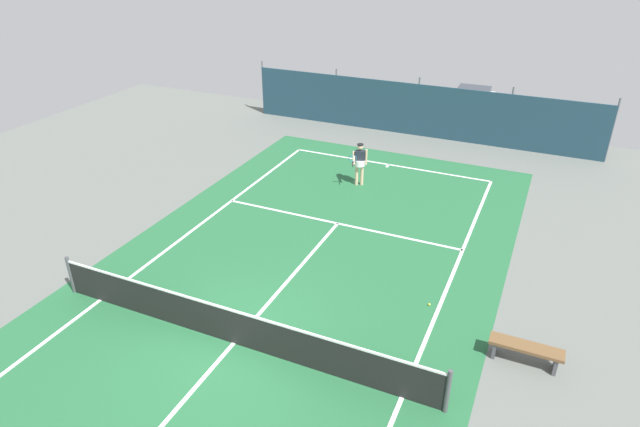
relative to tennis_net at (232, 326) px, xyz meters
name	(u,v)px	position (x,y,z in m)	size (l,w,h in m)	color
ground_plane	(234,343)	(0.00, 0.00, -0.51)	(36.00, 36.00, 0.00)	slate
court_surface	(234,343)	(0.00, 0.00, -0.51)	(11.02, 26.60, 0.01)	#236038
tennis_net	(232,326)	(0.00, 0.00, 0.00)	(10.12, 0.10, 1.10)	black
back_fence	(419,118)	(0.00, 16.37, 0.16)	(16.30, 0.98, 2.70)	#1E3D4C
tennis_player	(360,161)	(-0.44, 9.56, 0.45)	(0.57, 0.83, 1.64)	#D8AD8C
tennis_ball_near_player	(429,304)	(3.85, 3.32, -0.48)	(0.07, 0.07, 0.07)	#CCDB33
parked_car	(471,106)	(1.98, 18.77, 0.33)	(2.11, 4.25, 1.68)	silver
courtside_bench	(526,350)	(6.31, 2.13, -0.14)	(1.60, 0.40, 0.49)	brown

